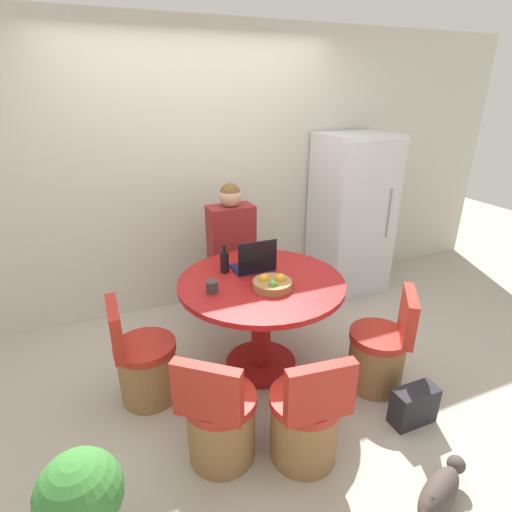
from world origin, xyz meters
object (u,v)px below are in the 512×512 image
(chair_near_camera, at_px, (306,422))
(chair_near_left_corner, at_px, (220,422))
(chair_near_right_corner, at_px, (379,354))
(person_seated, at_px, (230,248))
(fruit_bowl, at_px, (272,284))
(potted_plant, at_px, (82,501))
(cat, at_px, (440,491))
(laptop, at_px, (254,263))
(dining_table, at_px, (261,305))
(handbag, at_px, (414,406))
(refrigerator, at_px, (351,215))
(chair_left_side, at_px, (145,366))
(bottle, at_px, (224,261))

(chair_near_camera, bearing_deg, chair_near_left_corner, -16.31)
(chair_near_right_corner, xyz_separation_m, person_seated, (-0.66, 1.35, 0.44))
(fruit_bowl, height_order, potted_plant, fruit_bowl)
(chair_near_camera, xyz_separation_m, cat, (0.51, -0.54, -0.17))
(chair_near_right_corner, xyz_separation_m, chair_near_camera, (-0.80, -0.35, 0.00))
(person_seated, bearing_deg, cat, 99.19)
(laptop, bearing_deg, fruit_bowl, 90.74)
(person_seated, height_order, laptop, person_seated)
(chair_near_camera, distance_m, potted_plant, 1.19)
(dining_table, relative_size, chair_near_left_corner, 1.56)
(handbag, bearing_deg, refrigerator, 68.36)
(chair_left_side, distance_m, bottle, 0.92)
(dining_table, relative_size, potted_plant, 2.16)
(dining_table, height_order, chair_near_right_corner, chair_near_right_corner)
(chair_near_camera, xyz_separation_m, handbag, (0.79, -0.04, -0.14))
(chair_near_left_corner, height_order, laptop, laptop)
(bottle, bearing_deg, laptop, -16.05)
(chair_left_side, bearing_deg, refrigerator, -68.14)
(chair_near_right_corner, height_order, chair_near_camera, same)
(fruit_bowl, xyz_separation_m, handbag, (0.67, -0.77, -0.67))
(chair_near_camera, height_order, cat, chair_near_camera)
(person_seated, relative_size, cat, 2.69)
(dining_table, height_order, person_seated, person_seated)
(dining_table, xyz_separation_m, chair_left_side, (-0.88, 0.00, -0.29))
(bottle, bearing_deg, cat, -69.70)
(chair_near_right_corner, distance_m, chair_left_side, 1.67)
(refrigerator, relative_size, person_seated, 1.26)
(handbag, bearing_deg, laptop, 122.06)
(refrigerator, bearing_deg, chair_near_left_corner, -140.94)
(handbag, bearing_deg, bottle, 127.99)
(chair_near_camera, height_order, handbag, chair_near_camera)
(refrigerator, bearing_deg, dining_table, -147.09)
(refrigerator, relative_size, dining_table, 1.36)
(refrigerator, relative_size, chair_left_side, 2.12)
(chair_near_camera, height_order, fruit_bowl, fruit_bowl)
(laptop, bearing_deg, handbag, 122.06)
(handbag, bearing_deg, cat, -119.42)
(dining_table, height_order, handbag, dining_table)
(dining_table, height_order, chair_left_side, chair_left_side)
(chair_near_right_corner, relative_size, bottle, 3.45)
(chair_near_camera, xyz_separation_m, person_seated, (0.15, 1.70, 0.44))
(chair_near_right_corner, relative_size, chair_near_camera, 1.00)
(chair_left_side, distance_m, chair_near_camera, 1.17)
(dining_table, bearing_deg, refrigerator, 32.91)
(chair_left_side, distance_m, handbag, 1.82)
(chair_left_side, bearing_deg, bottle, -71.00)
(refrigerator, distance_m, potted_plant, 3.32)
(bottle, bearing_deg, person_seated, 67.38)
(chair_left_side, height_order, handbag, chair_left_side)
(chair_near_left_corner, bearing_deg, chair_left_side, -25.54)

